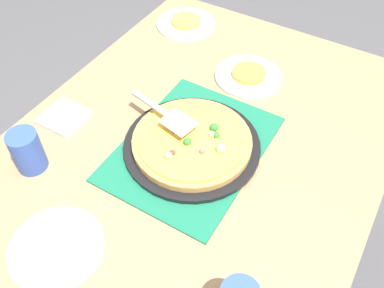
{
  "coord_description": "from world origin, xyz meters",
  "views": [
    {
      "loc": [
        -0.66,
        -0.4,
        1.64
      ],
      "look_at": [
        0.0,
        0.0,
        0.77
      ],
      "focal_mm": 39.35,
      "sensor_mm": 36.0,
      "label": 1
    }
  ],
  "objects": [
    {
      "name": "napkin_stack",
      "position": [
        -0.09,
        0.39,
        0.76
      ],
      "size": [
        0.12,
        0.12,
        0.02
      ],
      "primitive_type": "cube",
      "color": "white",
      "rests_on": "dining_table"
    },
    {
      "name": "pizza",
      "position": [
        0.0,
        -0.0,
        0.78
      ],
      "size": [
        0.33,
        0.33,
        0.05
      ],
      "color": "tan",
      "rests_on": "pizza_pan"
    },
    {
      "name": "served_slice_left",
      "position": [
        0.36,
        0.0,
        0.77
      ],
      "size": [
        0.11,
        0.11,
        0.02
      ],
      "primitive_type": "cylinder",
      "color": "gold",
      "rests_on": "plate_near_left"
    },
    {
      "name": "pizza_server",
      "position": [
        0.02,
        0.1,
        0.82
      ],
      "size": [
        0.09,
        0.23,
        0.01
      ],
      "color": "silver",
      "rests_on": "pizza"
    },
    {
      "name": "ground_plane",
      "position": [
        0.0,
        0.0,
        0.0
      ],
      "size": [
        8.0,
        8.0,
        0.0
      ],
      "primitive_type": "plane",
      "color": "#4C4C51"
    },
    {
      "name": "dining_table",
      "position": [
        0.0,
        0.0,
        0.64
      ],
      "size": [
        1.4,
        1.0,
        0.75
      ],
      "color": "#9E7A56",
      "rests_on": "ground_plane"
    },
    {
      "name": "placemat",
      "position": [
        0.0,
        0.0,
        0.75
      ],
      "size": [
        0.48,
        0.36,
        0.01
      ],
      "primitive_type": "cube",
      "color": "#196B4C",
      "rests_on": "dining_table"
    },
    {
      "name": "pizza_pan",
      "position": [
        0.0,
        0.0,
        0.76
      ],
      "size": [
        0.38,
        0.38,
        0.01
      ],
      "primitive_type": "cylinder",
      "color": "black",
      "rests_on": "placemat"
    },
    {
      "name": "plate_far_right",
      "position": [
        0.52,
        0.34,
        0.76
      ],
      "size": [
        0.22,
        0.22,
        0.01
      ],
      "primitive_type": "cylinder",
      "color": "white",
      "rests_on": "dining_table"
    },
    {
      "name": "plate_near_left",
      "position": [
        0.36,
        0.0,
        0.76
      ],
      "size": [
        0.22,
        0.22,
        0.01
      ],
      "primitive_type": "cylinder",
      "color": "white",
      "rests_on": "dining_table"
    },
    {
      "name": "cup_far",
      "position": [
        -0.27,
        0.34,
        0.81
      ],
      "size": [
        0.08,
        0.08,
        0.12
      ],
      "primitive_type": "cylinder",
      "color": "#3351AD",
      "rests_on": "dining_table"
    },
    {
      "name": "served_slice_right",
      "position": [
        0.52,
        0.34,
        0.77
      ],
      "size": [
        0.11,
        0.11,
        0.02
      ],
      "primitive_type": "cylinder",
      "color": "#EAB747",
      "rests_on": "plate_far_right"
    },
    {
      "name": "plate_side",
      "position": [
        -0.42,
        0.11,
        0.76
      ],
      "size": [
        0.22,
        0.22,
        0.01
      ],
      "primitive_type": "cylinder",
      "color": "white",
      "rests_on": "dining_table"
    }
  ]
}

